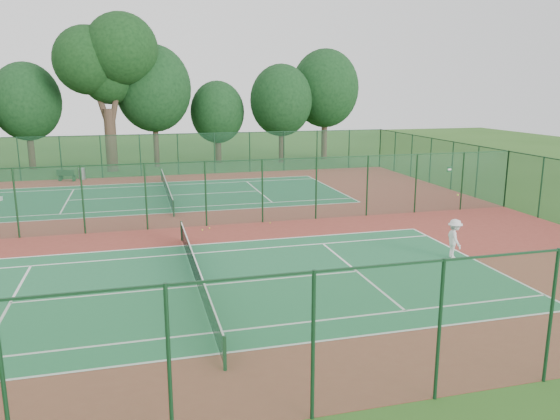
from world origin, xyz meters
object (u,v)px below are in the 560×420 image
at_px(bench, 66,175).
at_px(big_tree, 107,60).
at_px(player_near, 454,239).
at_px(trash_bin, 82,174).

height_order(bench, big_tree, big_tree).
relative_size(player_near, trash_bin, 1.88).
height_order(player_near, trash_bin, player_near).
distance_m(trash_bin, bench, 1.27).
distance_m(bench, big_tree, 10.82).
xyz_separation_m(bench, big_tree, (3.46, 4.80, 9.05)).
bearing_deg(bench, trash_bin, 51.28).
distance_m(trash_bin, big_tree, 10.27).
bearing_deg(player_near, trash_bin, 44.18).
xyz_separation_m(player_near, bench, (-18.42, 25.44, -0.40)).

